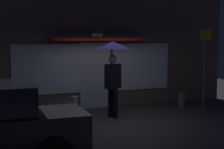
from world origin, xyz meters
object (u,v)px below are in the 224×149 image
(sidewalk_bollard_2, at_px, (182,100))
(person_with_umbrella, at_px, (113,59))
(street_sign_post, at_px, (205,64))
(sidewalk_bollard, at_px, (75,105))

(sidewalk_bollard_2, bearing_deg, person_with_umbrella, -164.91)
(person_with_umbrella, bearing_deg, sidewalk_bollard_2, -9.56)
(person_with_umbrella, xyz_separation_m, street_sign_post, (3.20, 0.08, -0.23))
(sidewalk_bollard, relative_size, sidewalk_bollard_2, 1.23)
(sidewalk_bollard, bearing_deg, sidewalk_bollard_2, -0.51)
(street_sign_post, relative_size, sidewalk_bollard_2, 5.88)
(street_sign_post, bearing_deg, person_with_umbrella, -178.56)
(sidewalk_bollard, xyz_separation_m, sidewalk_bollard_2, (3.77, -0.03, -0.05))
(street_sign_post, distance_m, sidewalk_bollard, 4.41)
(sidewalk_bollard, height_order, sidewalk_bollard_2, sidewalk_bollard)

